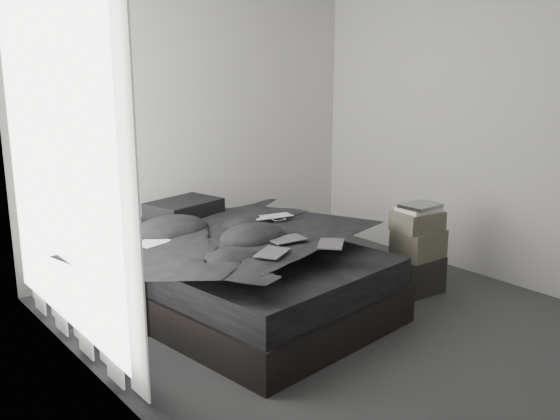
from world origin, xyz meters
TOP-DOWN VIEW (x-y plane):
  - floor at (0.00, 0.00)m, footprint 3.60×4.20m
  - wall_back at (0.00, 2.10)m, footprint 3.60×0.01m
  - wall_left at (-1.80, 0.00)m, footprint 0.01×4.20m
  - wall_right at (1.80, 0.00)m, footprint 0.01×4.20m
  - window_left at (-1.78, 0.90)m, footprint 0.02×2.00m
  - curtain_left at (-1.73, 0.90)m, footprint 0.06×2.12m
  - bed at (-0.46, 0.67)m, footprint 1.85×2.29m
  - mattress at (-0.46, 0.67)m, footprint 1.78×2.22m
  - duvet at (-0.45, 0.62)m, footprint 1.77×1.98m
  - pillow_lower at (-0.61, 1.47)m, footprint 0.68×0.51m
  - pillow_upper at (-0.54, 1.46)m, footprint 0.67×0.53m
  - laptop at (-0.08, 0.77)m, footprint 0.37×0.28m
  - comic_a at (-0.64, 0.08)m, footprint 0.32×0.28m
  - comic_b at (-0.35, 0.27)m, footprint 0.28×0.20m
  - comic_c at (-0.18, -0.02)m, footprint 0.31×0.31m
  - side_stand at (-1.15, 0.89)m, footprint 0.38×0.38m
  - papers at (-1.14, 0.88)m, footprint 0.29×0.24m
  - floor_books at (-1.15, 1.11)m, footprint 0.23×0.26m
  - box_lower at (0.97, 0.13)m, footprint 0.45×0.37m
  - box_mid at (0.98, 0.12)m, footprint 0.40×0.32m
  - box_upper at (0.96, 0.14)m, footprint 0.42×0.35m
  - art_book_white at (0.97, 0.13)m, footprint 0.34×0.28m
  - art_book_snake at (0.98, 0.12)m, footprint 0.32×0.26m

SIDE VIEW (x-z plane):
  - floor at x=0.00m, z-range -0.01..0.01m
  - floor_books at x=-1.15m, z-range 0.00..0.15m
  - bed at x=-0.46m, z-range 0.00..0.29m
  - box_lower at x=0.97m, z-range 0.00..0.31m
  - side_stand at x=-1.15m, z-range 0.00..0.65m
  - mattress at x=-0.46m, z-range 0.29..0.51m
  - box_mid at x=0.98m, z-range 0.31..0.55m
  - pillow_lower at x=-0.61m, z-range 0.51..0.65m
  - duvet at x=-0.45m, z-range 0.51..0.76m
  - box_upper at x=0.96m, z-range 0.55..0.72m
  - papers at x=-1.14m, z-range 0.65..0.66m
  - pillow_upper at x=-0.54m, z-range 0.65..0.79m
  - art_book_white at x=0.97m, z-range 0.72..0.75m
  - comic_a at x=-0.64m, z-range 0.76..0.77m
  - comic_b at x=-0.35m, z-range 0.76..0.77m
  - art_book_snake at x=0.98m, z-range 0.75..0.78m
  - laptop at x=-0.08m, z-range 0.76..0.78m
  - comic_c at x=-0.18m, z-range 0.77..0.78m
  - curtain_left at x=-1.73m, z-range 0.04..2.52m
  - wall_back at x=0.00m, z-range 0.00..2.60m
  - wall_left at x=-1.80m, z-range 0.00..2.60m
  - wall_right at x=1.80m, z-range 0.00..2.60m
  - window_left at x=-1.78m, z-range 0.20..2.50m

